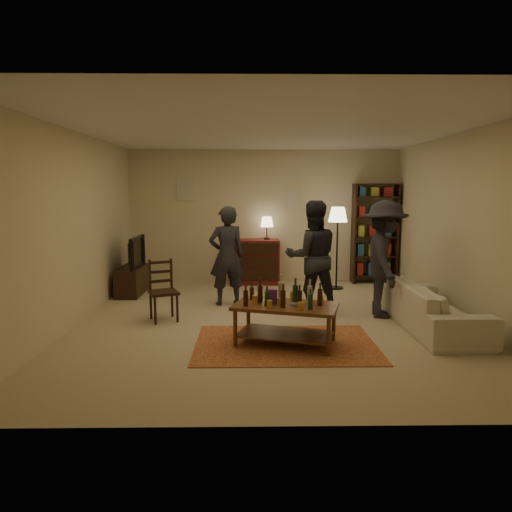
{
  "coord_description": "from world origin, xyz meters",
  "views": [
    {
      "loc": [
        -0.3,
        -6.42,
        1.87
      ],
      "look_at": [
        -0.21,
        0.1,
        0.94
      ],
      "focal_mm": 32.0,
      "sensor_mm": 36.0,
      "label": 1
    }
  ],
  "objects_px": {
    "dining_chair": "(163,288)",
    "person_by_sofa": "(384,259)",
    "sofa": "(433,307)",
    "person_left": "(227,256)",
    "dresser": "(255,260)",
    "coffee_table": "(285,310)",
    "bookshelf": "(375,233)",
    "tv_stand": "(132,273)",
    "person_right": "(312,257)",
    "floor_lamp": "(338,220)"
  },
  "relations": [
    {
      "from": "dining_chair",
      "to": "person_by_sofa",
      "type": "bearing_deg",
      "value": -20.47
    },
    {
      "from": "sofa",
      "to": "person_left",
      "type": "height_order",
      "value": "person_left"
    },
    {
      "from": "dresser",
      "to": "sofa",
      "type": "height_order",
      "value": "dresser"
    },
    {
      "from": "dining_chair",
      "to": "dresser",
      "type": "height_order",
      "value": "dresser"
    },
    {
      "from": "coffee_table",
      "to": "person_by_sofa",
      "type": "bearing_deg",
      "value": 38.7
    },
    {
      "from": "bookshelf",
      "to": "sofa",
      "type": "height_order",
      "value": "bookshelf"
    },
    {
      "from": "bookshelf",
      "to": "person_by_sofa",
      "type": "relative_size",
      "value": 1.16
    },
    {
      "from": "tv_stand",
      "to": "dresser",
      "type": "height_order",
      "value": "dresser"
    },
    {
      "from": "dining_chair",
      "to": "tv_stand",
      "type": "bearing_deg",
      "value": 94.34
    },
    {
      "from": "bookshelf",
      "to": "person_left",
      "type": "distance_m",
      "value": 3.43
    },
    {
      "from": "tv_stand",
      "to": "person_left",
      "type": "relative_size",
      "value": 0.65
    },
    {
      "from": "bookshelf",
      "to": "dresser",
      "type": "bearing_deg",
      "value": -178.43
    },
    {
      "from": "dresser",
      "to": "bookshelf",
      "type": "relative_size",
      "value": 0.67
    },
    {
      "from": "coffee_table",
      "to": "person_right",
      "type": "relative_size",
      "value": 0.79
    },
    {
      "from": "person_right",
      "to": "person_by_sofa",
      "type": "distance_m",
      "value": 1.07
    },
    {
      "from": "coffee_table",
      "to": "tv_stand",
      "type": "distance_m",
      "value": 3.82
    },
    {
      "from": "dresser",
      "to": "person_left",
      "type": "height_order",
      "value": "person_left"
    },
    {
      "from": "dining_chair",
      "to": "person_right",
      "type": "relative_size",
      "value": 0.52
    },
    {
      "from": "tv_stand",
      "to": "coffee_table",
      "type": "bearing_deg",
      "value": -47.63
    },
    {
      "from": "dresser",
      "to": "sofa",
      "type": "relative_size",
      "value": 0.65
    },
    {
      "from": "tv_stand",
      "to": "bookshelf",
      "type": "xyz_separation_m",
      "value": [
        4.69,
        0.98,
        0.65
      ]
    },
    {
      "from": "coffee_table",
      "to": "floor_lamp",
      "type": "distance_m",
      "value": 3.57
    },
    {
      "from": "bookshelf",
      "to": "person_right",
      "type": "height_order",
      "value": "bookshelf"
    },
    {
      "from": "dresser",
      "to": "dining_chair",
      "type": "bearing_deg",
      "value": -117.64
    },
    {
      "from": "person_right",
      "to": "dining_chair",
      "type": "bearing_deg",
      "value": 5.35
    },
    {
      "from": "floor_lamp",
      "to": "person_right",
      "type": "distance_m",
      "value": 1.89
    },
    {
      "from": "person_left",
      "to": "tv_stand",
      "type": "bearing_deg",
      "value": -41.07
    },
    {
      "from": "tv_stand",
      "to": "bookshelf",
      "type": "bearing_deg",
      "value": 11.8
    },
    {
      "from": "person_by_sofa",
      "to": "tv_stand",
      "type": "bearing_deg",
      "value": 77.38
    },
    {
      "from": "tv_stand",
      "to": "bookshelf",
      "type": "relative_size",
      "value": 0.52
    },
    {
      "from": "coffee_table",
      "to": "floor_lamp",
      "type": "bearing_deg",
      "value": 68.91
    },
    {
      "from": "dining_chair",
      "to": "floor_lamp",
      "type": "distance_m",
      "value": 3.72
    },
    {
      "from": "dresser",
      "to": "person_right",
      "type": "bearing_deg",
      "value": -68.72
    },
    {
      "from": "person_left",
      "to": "person_by_sofa",
      "type": "distance_m",
      "value": 2.49
    },
    {
      "from": "tv_stand",
      "to": "person_right",
      "type": "relative_size",
      "value": 0.61
    },
    {
      "from": "dining_chair",
      "to": "person_by_sofa",
      "type": "xyz_separation_m",
      "value": [
        3.27,
        0.14,
        0.4
      ]
    },
    {
      "from": "tv_stand",
      "to": "bookshelf",
      "type": "distance_m",
      "value": 4.84
    },
    {
      "from": "floor_lamp",
      "to": "person_by_sofa",
      "type": "bearing_deg",
      "value": -80.6
    },
    {
      "from": "coffee_table",
      "to": "person_by_sofa",
      "type": "distance_m",
      "value": 2.06
    },
    {
      "from": "dresser",
      "to": "floor_lamp",
      "type": "distance_m",
      "value": 1.85
    },
    {
      "from": "person_right",
      "to": "tv_stand",
      "type": "bearing_deg",
      "value": -27.76
    },
    {
      "from": "dining_chair",
      "to": "bookshelf",
      "type": "height_order",
      "value": "bookshelf"
    },
    {
      "from": "person_left",
      "to": "person_by_sofa",
      "type": "relative_size",
      "value": 0.94
    },
    {
      "from": "dining_chair",
      "to": "person_left",
      "type": "xyz_separation_m",
      "value": [
        0.89,
        0.89,
        0.35
      ]
    },
    {
      "from": "person_left",
      "to": "bookshelf",
      "type": "bearing_deg",
      "value": -164.82
    },
    {
      "from": "dining_chair",
      "to": "tv_stand",
      "type": "height_order",
      "value": "tv_stand"
    },
    {
      "from": "sofa",
      "to": "person_left",
      "type": "distance_m",
      "value": 3.23
    },
    {
      "from": "bookshelf",
      "to": "dining_chair",
      "type": "bearing_deg",
      "value": -144.8
    },
    {
      "from": "tv_stand",
      "to": "person_left",
      "type": "xyz_separation_m",
      "value": [
        1.77,
        -0.81,
        0.43
      ]
    },
    {
      "from": "dining_chair",
      "to": "bookshelf",
      "type": "xyz_separation_m",
      "value": [
        3.81,
        2.69,
        0.56
      ]
    }
  ]
}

